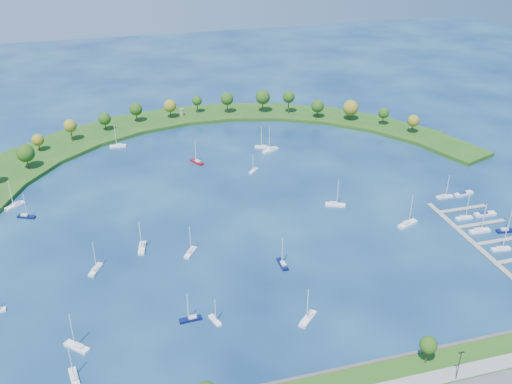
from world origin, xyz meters
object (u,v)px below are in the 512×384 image
object	(u,v)px
moored_boat_4	(408,223)
harbor_tower	(182,112)
moored_boat_2	(197,161)
moored_boat_17	(26,216)
moored_boat_1	(254,170)
moored_boat_10	(308,318)
moored_boat_12	(215,319)
docked_boat_11	(464,194)
moored_boat_3	(263,147)
moored_boat_8	(15,205)
moored_boat_15	(142,247)
docked_boat_4	(501,248)
docked_boat_9	(485,214)
moored_boat_7	(191,318)
dock_system	(502,251)
moored_boat_0	(118,145)
moored_boat_9	(335,204)
docked_boat_8	(464,217)
moored_boat_13	(190,252)
docked_boat_7	(506,230)
moored_boat_18	(270,150)
docked_boat_10	(445,196)
moored_boat_16	(74,376)
docked_boat_6	(480,230)
moored_boat_11	(283,263)
moored_boat_6	(77,346)
moored_boat_5	(96,269)

from	to	relation	value
moored_boat_4	harbor_tower	bearing A→B (deg)	94.88
moored_boat_2	moored_boat_17	world-z (taller)	moored_boat_2
moored_boat_1	moored_boat_10	bearing A→B (deg)	37.82
moored_boat_12	docked_boat_11	xyz separation A→B (m)	(127.99, 54.38, -0.15)
moored_boat_3	moored_boat_10	bearing A→B (deg)	108.70
moored_boat_1	docked_boat_11	distance (m)	99.46
moored_boat_12	moored_boat_4	bearing A→B (deg)	94.82
moored_boat_8	moored_boat_15	distance (m)	70.39
docked_boat_4	docked_boat_9	bearing A→B (deg)	73.15
docked_boat_4	moored_boat_7	bearing A→B (deg)	-170.57
moored_boat_4	moored_boat_10	world-z (taller)	moored_boat_4
moored_boat_8	docked_boat_4	xyz separation A→B (m)	(184.60, -87.61, -0.06)
dock_system	docked_boat_9	world-z (taller)	docked_boat_9
moored_boat_0	docked_boat_9	xyz separation A→B (m)	(146.89, -117.90, -0.21)
moored_boat_9	docked_boat_8	size ratio (longest dim) A/B	1.19
moored_boat_3	moored_boat_10	size ratio (longest dim) A/B	0.95
moored_boat_8	moored_boat_10	bearing A→B (deg)	94.11
moored_boat_3	moored_boat_13	size ratio (longest dim) A/B	1.06
docked_boat_7	moored_boat_18	bearing A→B (deg)	132.22
harbor_tower	moored_boat_8	size ratio (longest dim) A/B	0.34
harbor_tower	docked_boat_11	distance (m)	171.42
moored_boat_3	docked_boat_10	bearing A→B (deg)	158.75
docked_boat_4	moored_boat_16	bearing A→B (deg)	-165.75
docked_boat_6	moored_boat_2	bearing A→B (deg)	135.80
harbor_tower	moored_boat_7	bearing A→B (deg)	-98.34
moored_boat_17	docked_boat_9	world-z (taller)	moored_boat_17
moored_boat_15	docked_boat_7	size ratio (longest dim) A/B	1.09
moored_boat_11	moored_boat_12	distance (m)	39.05
moored_boat_0	moored_boat_10	xyz separation A→B (m)	(50.10, -161.06, 0.01)
dock_system	moored_boat_8	world-z (taller)	moored_boat_8
moored_boat_3	harbor_tower	bearing A→B (deg)	-29.21
moored_boat_4	moored_boat_15	xyz separation A→B (m)	(-108.49, 11.94, -0.04)
moored_boat_2	docked_boat_8	bearing A→B (deg)	-161.16
moored_boat_10	moored_boat_7	bearing A→B (deg)	-59.34
moored_boat_1	moored_boat_8	xyz separation A→B (m)	(-110.87, -6.03, 0.10)
moored_boat_17	moored_boat_9	bearing A→B (deg)	13.48
moored_boat_2	moored_boat_15	world-z (taller)	moored_boat_15
moored_boat_11	moored_boat_13	world-z (taller)	moored_boat_11
moored_boat_3	moored_boat_4	size ratio (longest dim) A/B	0.88
moored_boat_9	moored_boat_13	bearing A→B (deg)	-140.03
moored_boat_0	moored_boat_11	size ratio (longest dim) A/B	1.09
moored_boat_6	moored_boat_8	bearing A→B (deg)	-31.13
harbor_tower	moored_boat_6	xyz separation A→B (m)	(-62.71, -187.89, -3.35)
moored_boat_10	moored_boat_18	xyz separation A→B (m)	(27.96, 133.24, 0.04)
moored_boat_10	moored_boat_5	bearing A→B (deg)	-79.28
docked_boat_10	moored_boat_11	bearing A→B (deg)	-158.46
moored_boat_15	moored_boat_17	world-z (taller)	moored_boat_15
moored_boat_9	docked_boat_11	distance (m)	61.00
moored_boat_11	moored_boat_16	bearing A→B (deg)	115.21
docked_boat_7	docked_boat_4	bearing A→B (deg)	-124.77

